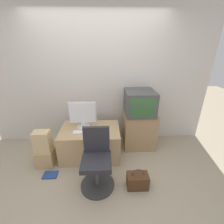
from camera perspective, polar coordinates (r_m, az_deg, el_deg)
ground_plane at (r=2.48m, az=-5.48°, el=-26.24°), size 12.00×12.00×0.00m
wall_back at (r=2.99m, az=-5.17°, el=12.03°), size 4.40×0.05×2.60m
desk at (r=2.86m, az=-8.10°, el=-11.19°), size 1.05×0.69×0.55m
side_stand at (r=3.09m, az=10.24°, el=-6.62°), size 0.61×0.50×0.72m
main_monitor at (r=2.69m, az=-11.04°, el=-1.27°), size 0.48×0.24×0.48m
keyboard at (r=2.63m, az=-10.79°, el=-7.48°), size 0.36×0.10×0.01m
mouse at (r=2.60m, az=-5.58°, el=-7.20°), size 0.06×0.04×0.04m
crt_tv at (r=2.84m, az=10.46°, el=3.59°), size 0.54×0.56×0.44m
office_chair at (r=2.24m, az=-5.69°, el=-18.56°), size 0.49×0.49×0.89m
cardboard_box_lower at (r=2.91m, az=-23.86°, el=-15.56°), size 0.28×0.25×0.31m
cardboard_box_upper at (r=2.72m, az=-25.00°, el=-10.07°), size 0.25×0.18×0.36m
handbag at (r=2.41m, az=9.68°, el=-24.36°), size 0.31×0.18×0.33m
book at (r=2.77m, az=-22.43°, el=-21.27°), size 0.22×0.15×0.02m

